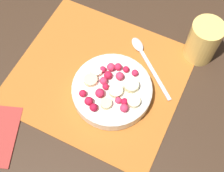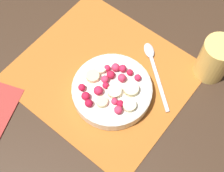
{
  "view_description": "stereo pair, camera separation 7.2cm",
  "coord_description": "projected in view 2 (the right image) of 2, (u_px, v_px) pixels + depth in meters",
  "views": [
    {
      "loc": [
        0.19,
        -0.32,
        0.69
      ],
      "look_at": [
        0.05,
        -0.03,
        0.05
      ],
      "focal_mm": 50.0,
      "sensor_mm": 36.0,
      "label": 1
    },
    {
      "loc": [
        0.25,
        -0.28,
        0.69
      ],
      "look_at": [
        0.05,
        -0.03,
        0.05
      ],
      "focal_mm": 50.0,
      "sensor_mm": 36.0,
      "label": 2
    }
  ],
  "objects": [
    {
      "name": "placemat",
      "position": [
        103.0,
        74.0,
        0.78
      ],
      "size": [
        0.41,
        0.37,
        0.01
      ],
      "color": "#B26023",
      "rests_on": "ground_plane"
    },
    {
      "name": "fruit_bowl",
      "position": [
        112.0,
        90.0,
        0.73
      ],
      "size": [
        0.19,
        0.19,
        0.05
      ],
      "color": "silver",
      "rests_on": "placemat"
    },
    {
      "name": "ground_plane",
      "position": [
        103.0,
        75.0,
        0.78
      ],
      "size": [
        3.0,
        3.0,
        0.0
      ],
      "primitive_type": "plane",
      "color": "#382619"
    },
    {
      "name": "spoon",
      "position": [
        153.0,
        62.0,
        0.79
      ],
      "size": [
        0.16,
        0.14,
        0.01
      ],
      "rotation": [
        0.0,
        0.0,
        2.45
      ],
      "color": "silver",
      "rests_on": "placemat"
    },
    {
      "name": "drinking_glass",
      "position": [
        215.0,
        59.0,
        0.74
      ],
      "size": [
        0.08,
        0.08,
        0.11
      ],
      "color": "#F4CC66",
      "rests_on": "ground_plane"
    }
  ]
}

